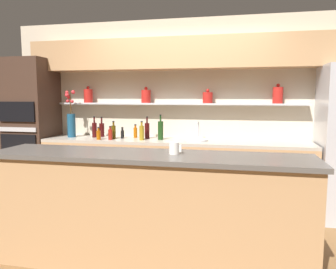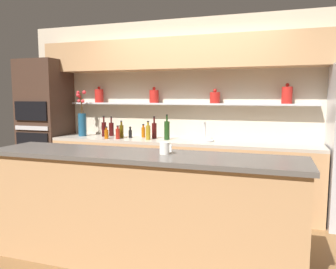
# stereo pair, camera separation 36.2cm
# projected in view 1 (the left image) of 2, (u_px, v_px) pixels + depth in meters

# --- Properties ---
(ground_plane) EXTENTS (12.00, 12.00, 0.00)m
(ground_plane) POSITION_uv_depth(u_px,v_px,m) (159.00, 245.00, 3.35)
(ground_plane) COLOR brown
(back_wall_unit) EXTENTS (5.20, 0.44, 2.60)m
(back_wall_unit) POSITION_uv_depth(u_px,v_px,m) (184.00, 94.00, 4.65)
(back_wall_unit) COLOR beige
(back_wall_unit) RESTS_ON ground_plane
(back_counter_unit) EXTENTS (3.64, 0.62, 0.92)m
(back_counter_unit) POSITION_uv_depth(u_px,v_px,m) (173.00, 173.00, 4.52)
(back_counter_unit) COLOR tan
(back_counter_unit) RESTS_ON ground_plane
(island_counter) EXTENTS (2.83, 0.61, 1.02)m
(island_counter) POSITION_uv_depth(u_px,v_px,m) (148.00, 210.00, 2.90)
(island_counter) COLOR tan
(island_counter) RESTS_ON ground_plane
(oven_tower) EXTENTS (0.66, 0.64, 2.06)m
(oven_tower) POSITION_uv_depth(u_px,v_px,m) (32.00, 129.00, 4.91)
(oven_tower) COLOR #3D281E
(oven_tower) RESTS_ON ground_plane
(flower_vase) EXTENTS (0.14, 0.13, 0.68)m
(flower_vase) POSITION_uv_depth(u_px,v_px,m) (71.00, 121.00, 4.76)
(flower_vase) COLOR navy
(flower_vase) RESTS_ON back_counter_unit
(sink_fixture) EXTENTS (0.29, 0.29, 0.25)m
(sink_fixture) POSITION_uv_depth(u_px,v_px,m) (197.00, 139.00, 4.40)
(sink_fixture) COLOR #B7B7BC
(sink_fixture) RESTS_ON back_counter_unit
(bottle_oil_0) EXTENTS (0.06, 0.06, 0.25)m
(bottle_oil_0) POSITION_uv_depth(u_px,v_px,m) (114.00, 132.00, 4.59)
(bottle_oil_0) COLOR #47380A
(bottle_oil_0) RESTS_ON back_counter_unit
(bottle_wine_1) EXTENTS (0.07, 0.07, 0.35)m
(bottle_wine_1) POSITION_uv_depth(u_px,v_px,m) (161.00, 130.00, 4.48)
(bottle_wine_1) COLOR #193814
(bottle_wine_1) RESTS_ON back_counter_unit
(bottle_oil_2) EXTENTS (0.06, 0.06, 0.26)m
(bottle_oil_2) POSITION_uv_depth(u_px,v_px,m) (142.00, 132.00, 4.45)
(bottle_oil_2) COLOR olive
(bottle_oil_2) RESTS_ON back_counter_unit
(bottle_wine_3) EXTENTS (0.07, 0.07, 0.29)m
(bottle_wine_3) POSITION_uv_depth(u_px,v_px,m) (102.00, 129.00, 4.83)
(bottle_wine_3) COLOR #380C0C
(bottle_wine_3) RESTS_ON back_counter_unit
(bottle_wine_4) EXTENTS (0.07, 0.07, 0.31)m
(bottle_wine_4) POSITION_uv_depth(u_px,v_px,m) (147.00, 130.00, 4.60)
(bottle_wine_4) COLOR #380C0C
(bottle_wine_4) RESTS_ON back_counter_unit
(bottle_sauce_5) EXTENTS (0.06, 0.06, 0.19)m
(bottle_sauce_5) POSITION_uv_depth(u_px,v_px,m) (110.00, 134.00, 4.49)
(bottle_sauce_5) COLOR maroon
(bottle_sauce_5) RESTS_ON back_counter_unit
(bottle_sauce_6) EXTENTS (0.05, 0.05, 0.16)m
(bottle_sauce_6) POSITION_uv_depth(u_px,v_px,m) (122.00, 134.00, 4.64)
(bottle_sauce_6) COLOR black
(bottle_sauce_6) RESTS_ON back_counter_unit
(bottle_sauce_7) EXTENTS (0.06, 0.06, 0.17)m
(bottle_sauce_7) POSITION_uv_depth(u_px,v_px,m) (99.00, 135.00, 4.50)
(bottle_sauce_7) COLOR #9E4C0A
(bottle_sauce_7) RESTS_ON back_counter_unit
(bottle_sauce_8) EXTENTS (0.05, 0.05, 0.17)m
(bottle_sauce_8) POSITION_uv_depth(u_px,v_px,m) (113.00, 133.00, 4.67)
(bottle_sauce_8) COLOR black
(bottle_sauce_8) RESTS_ON back_counter_unit
(bottle_wine_9) EXTENTS (0.07, 0.07, 0.31)m
(bottle_wine_9) POSITION_uv_depth(u_px,v_px,m) (94.00, 129.00, 4.75)
(bottle_wine_9) COLOR #380C0C
(bottle_wine_9) RESTS_ON back_counter_unit
(bottle_sauce_10) EXTENTS (0.05, 0.05, 0.19)m
(bottle_sauce_10) POSITION_uv_depth(u_px,v_px,m) (135.00, 132.00, 4.70)
(bottle_sauce_10) COLOR #9E4C0A
(bottle_sauce_10) RESTS_ON back_counter_unit
(coffee_mug) EXTENTS (0.11, 0.09, 0.10)m
(coffee_mug) POSITION_uv_depth(u_px,v_px,m) (174.00, 148.00, 2.82)
(coffee_mug) COLOR silver
(coffee_mug) RESTS_ON island_counter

